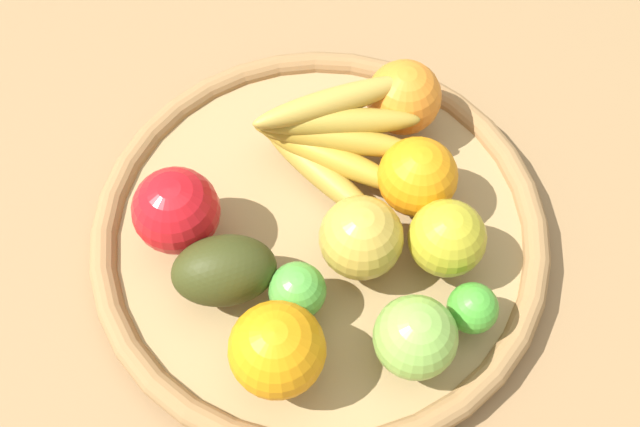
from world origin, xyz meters
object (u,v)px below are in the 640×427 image
at_px(apple_2, 176,211).
at_px(lime_0, 473,308).
at_px(orange_1, 277,350).
at_px(apple_3, 362,237).
at_px(banana_bunch, 332,139).
at_px(lime_1, 297,291).
at_px(apple_1, 447,238).
at_px(avocado, 224,271).
at_px(apple_0, 415,337).
at_px(orange_0, 418,177).
at_px(orange_2, 404,97).

bearing_deg(apple_2, lime_0, -154.90).
bearing_deg(lime_0, orange_1, 58.26).
bearing_deg(apple_3, banana_bunch, -32.46).
bearing_deg(apple_3, lime_1, 82.58).
bearing_deg(apple_3, apple_1, -136.47).
height_order(avocado, apple_3, apple_3).
bearing_deg(lime_1, apple_1, -117.22).
relative_size(apple_0, apple_2, 0.89).
bearing_deg(orange_0, apple_2, 53.22).
relative_size(apple_1, orange_0, 0.94).
xyz_separation_m(orange_1, avocado, (0.08, -0.02, -0.01)).
xyz_separation_m(apple_1, orange_2, (0.12, -0.09, 0.00)).
height_order(apple_3, apple_2, apple_2).
xyz_separation_m(apple_0, apple_2, (0.23, 0.06, 0.00)).
bearing_deg(orange_0, orange_1, 96.86).
relative_size(orange_0, apple_3, 0.99).
distance_m(avocado, apple_0, 0.17).
relative_size(apple_1, avocado, 0.76).
bearing_deg(lime_0, orange_2, -33.64).
height_order(lime_0, orange_2, orange_2).
relative_size(banana_bunch, apple_2, 2.03).
bearing_deg(lime_0, apple_2, 25.10).
height_order(orange_1, orange_2, orange_1).
relative_size(apple_3, orange_2, 1.02).
distance_m(lime_0, lime_1, 0.15).
bearing_deg(orange_1, lime_0, -121.74).
bearing_deg(apple_0, apple_3, -22.29).
height_order(lime_0, apple_0, apple_0).
xyz_separation_m(apple_1, avocado, (0.12, 0.15, -0.00)).
relative_size(avocado, apple_3, 1.22).
relative_size(avocado, apple_2, 1.16).
relative_size(lime_0, orange_0, 0.60).
distance_m(orange_1, lime_1, 0.06).
xyz_separation_m(avocado, apple_0, (-0.16, -0.06, 0.00)).
distance_m(apple_1, lime_0, 0.06).
bearing_deg(orange_0, apple_1, 153.18).
height_order(banana_bunch, apple_0, banana_bunch).
bearing_deg(apple_0, apple_2, 13.92).
height_order(avocado, orange_2, orange_2).
bearing_deg(banana_bunch, lime_0, 169.41).
bearing_deg(orange_0, banana_bunch, 15.37).
bearing_deg(orange_0, apple_0, 129.40).
relative_size(orange_1, apple_1, 1.15).
relative_size(orange_2, lime_1, 1.46).
bearing_deg(banana_bunch, orange_0, -164.63).
distance_m(apple_1, orange_2, 0.15).
distance_m(banana_bunch, lime_0, 0.20).
relative_size(orange_1, avocado, 0.88).
relative_size(orange_1, apple_2, 1.02).
height_order(banana_bunch, apple_2, apple_2).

